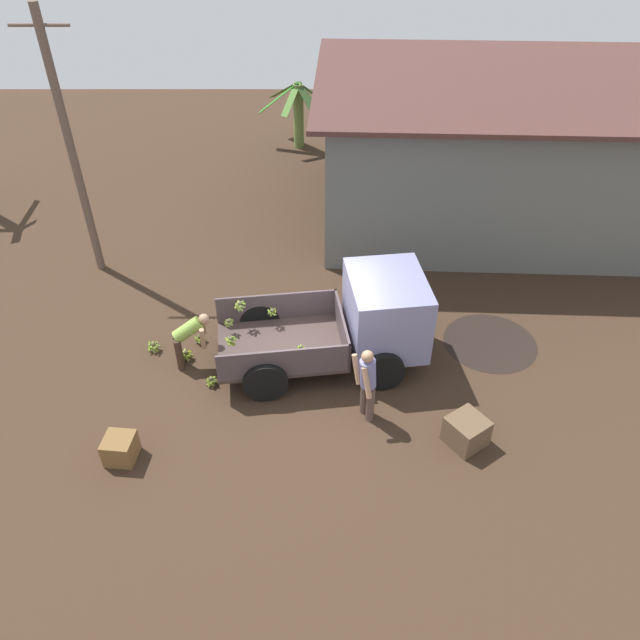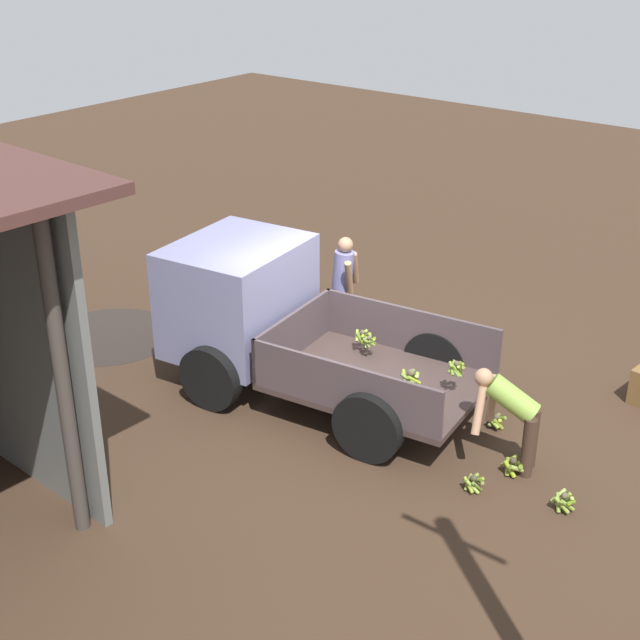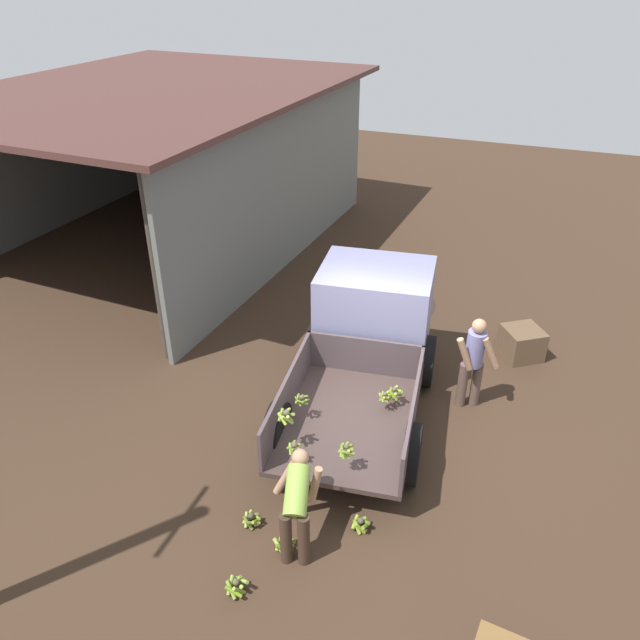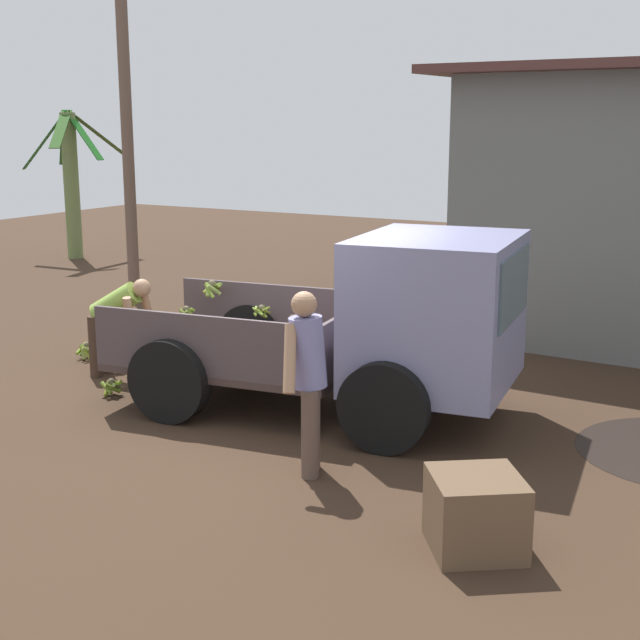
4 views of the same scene
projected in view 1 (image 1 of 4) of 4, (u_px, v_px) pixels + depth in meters
ground at (316, 367)px, 13.25m from camera, size 36.00×36.00×0.00m
mud_patch_0 at (490, 343)px, 13.88m from camera, size 2.06×2.06×0.01m
cargo_truck at (366, 318)px, 12.87m from camera, size 4.47×2.59×1.97m
warehouse_shed at (521, 118)px, 16.98m from camera, size 10.44×8.11×3.83m
utility_pole at (71, 149)px, 14.28m from camera, size 1.25×0.20×6.32m
banana_palm_1 at (298, 114)px, 21.69m from camera, size 2.46×2.51×2.27m
person_foreground_visitor at (367, 381)px, 11.59m from camera, size 0.54×0.70×1.66m
person_worker_loading at (188, 336)px, 12.88m from camera, size 0.82×0.71×1.24m
banana_bunch_on_ground_0 at (154, 346)px, 13.58m from camera, size 0.27×0.27×0.23m
banana_bunch_on_ground_1 at (211, 381)px, 12.75m from camera, size 0.24×0.25×0.21m
banana_bunch_on_ground_2 at (186, 355)px, 13.36m from camera, size 0.31×0.31×0.23m
banana_bunch_on_ground_3 at (200, 339)px, 13.82m from camera, size 0.28×0.26×0.21m
wooden_crate_0 at (120, 448)px, 11.19m from camera, size 0.58×0.58×0.50m
wooden_crate_1 at (466, 431)px, 11.46m from camera, size 0.91×0.91×0.57m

